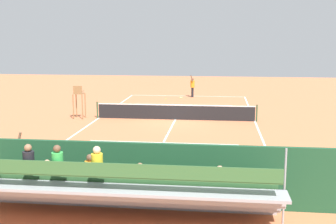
{
  "coord_description": "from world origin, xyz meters",
  "views": [
    {
      "loc": [
        -2.68,
        26.77,
        5.28
      ],
      "look_at": [
        0.0,
        4.0,
        1.2
      ],
      "focal_mm": 45.96,
      "sensor_mm": 36.0,
      "label": 1
    }
  ],
  "objects_px": {
    "bleacher_stand": "(117,190)",
    "umpire_chair": "(79,98)",
    "tennis_net": "(175,112)",
    "tennis_ball_near": "(166,99)",
    "courtside_bench": "(242,183)",
    "equipment_bag": "(194,194)",
    "tennis_player": "(192,85)",
    "tennis_racket": "(181,97)",
    "line_judge": "(17,158)"
  },
  "relations": [
    {
      "from": "bleacher_stand",
      "to": "umpire_chair",
      "type": "xyz_separation_m",
      "value": [
        6.07,
        -15.03,
        0.35
      ]
    },
    {
      "from": "courtside_bench",
      "to": "line_judge",
      "type": "relative_size",
      "value": 0.93
    },
    {
      "from": "umpire_chair",
      "to": "line_judge",
      "type": "distance_m",
      "value": 12.66
    },
    {
      "from": "umpire_chair",
      "to": "line_judge",
      "type": "bearing_deg",
      "value": 98.45
    },
    {
      "from": "equipment_bag",
      "to": "tennis_net",
      "type": "bearing_deg",
      "value": -81.72
    },
    {
      "from": "bleacher_stand",
      "to": "tennis_player",
      "type": "distance_m",
      "value": 25.74
    },
    {
      "from": "bleacher_stand",
      "to": "tennis_racket",
      "type": "distance_m",
      "value": 25.27
    },
    {
      "from": "umpire_chair",
      "to": "tennis_racket",
      "type": "height_order",
      "value": "umpire_chair"
    },
    {
      "from": "equipment_bag",
      "to": "tennis_ball_near",
      "type": "relative_size",
      "value": 13.64
    },
    {
      "from": "tennis_racket",
      "to": "tennis_player",
      "type": "bearing_deg",
      "value": -153.06
    },
    {
      "from": "courtside_bench",
      "to": "equipment_bag",
      "type": "relative_size",
      "value": 2.0
    },
    {
      "from": "courtside_bench",
      "to": "line_judge",
      "type": "height_order",
      "value": "line_judge"
    },
    {
      "from": "courtside_bench",
      "to": "equipment_bag",
      "type": "height_order",
      "value": "courtside_bench"
    },
    {
      "from": "tennis_racket",
      "to": "line_judge",
      "type": "distance_m",
      "value": 23.09
    },
    {
      "from": "umpire_chair",
      "to": "tennis_ball_near",
      "type": "bearing_deg",
      "value": -115.79
    },
    {
      "from": "umpire_chair",
      "to": "equipment_bag",
      "type": "relative_size",
      "value": 2.38
    },
    {
      "from": "umpire_chair",
      "to": "tennis_ball_near",
      "type": "distance_m",
      "value": 10.39
    },
    {
      "from": "umpire_chair",
      "to": "equipment_bag",
      "type": "xyz_separation_m",
      "value": [
        -8.15,
        13.05,
        -1.13
      ]
    },
    {
      "from": "bleacher_stand",
      "to": "equipment_bag",
      "type": "bearing_deg",
      "value": -136.45
    },
    {
      "from": "bleacher_stand",
      "to": "tennis_racket",
      "type": "bearing_deg",
      "value": -89.16
    },
    {
      "from": "tennis_net",
      "to": "tennis_racket",
      "type": "bearing_deg",
      "value": -87.13
    },
    {
      "from": "tennis_net",
      "to": "line_judge",
      "type": "xyz_separation_m",
      "value": [
        4.34,
        12.87,
        0.51
      ]
    },
    {
      "from": "courtside_bench",
      "to": "tennis_net",
      "type": "bearing_deg",
      "value": -75.24
    },
    {
      "from": "umpire_chair",
      "to": "courtside_bench",
      "type": "distance_m",
      "value": 16.17
    },
    {
      "from": "line_judge",
      "to": "equipment_bag",
      "type": "bearing_deg",
      "value": 175.15
    },
    {
      "from": "tennis_racket",
      "to": "line_judge",
      "type": "bearing_deg",
      "value": 80.41
    },
    {
      "from": "bleacher_stand",
      "to": "tennis_ball_near",
      "type": "bearing_deg",
      "value": -86.27
    },
    {
      "from": "equipment_bag",
      "to": "line_judge",
      "type": "xyz_separation_m",
      "value": [
        6.29,
        -0.53,
        0.84
      ]
    },
    {
      "from": "tennis_net",
      "to": "tennis_ball_near",
      "type": "relative_size",
      "value": 156.06
    },
    {
      "from": "tennis_net",
      "to": "tennis_player",
      "type": "height_order",
      "value": "tennis_player"
    },
    {
      "from": "tennis_ball_near",
      "to": "courtside_bench",
      "type": "bearing_deg",
      "value": 103.2
    },
    {
      "from": "tennis_player",
      "to": "tennis_ball_near",
      "type": "relative_size",
      "value": 29.18
    },
    {
      "from": "bleacher_stand",
      "to": "line_judge",
      "type": "relative_size",
      "value": 4.7
    },
    {
      "from": "tennis_player",
      "to": "line_judge",
      "type": "bearing_deg",
      "value": 78.34
    },
    {
      "from": "tennis_racket",
      "to": "equipment_bag",
      "type": "bearing_deg",
      "value": 96.0
    },
    {
      "from": "tennis_player",
      "to": "line_judge",
      "type": "xyz_separation_m",
      "value": [
        4.79,
        23.23,
        0.0
      ]
    },
    {
      "from": "courtside_bench",
      "to": "tennis_ball_near",
      "type": "bearing_deg",
      "value": -76.8
    },
    {
      "from": "courtside_bench",
      "to": "tennis_player",
      "type": "distance_m",
      "value": 23.83
    },
    {
      "from": "umpire_chair",
      "to": "equipment_bag",
      "type": "bearing_deg",
      "value": 121.98
    },
    {
      "from": "tennis_player",
      "to": "courtside_bench",
      "type": "bearing_deg",
      "value": 97.34
    },
    {
      "from": "courtside_bench",
      "to": "tennis_racket",
      "type": "bearing_deg",
      "value": -80.21
    },
    {
      "from": "tennis_net",
      "to": "courtside_bench",
      "type": "distance_m",
      "value": 13.72
    },
    {
      "from": "equipment_bag",
      "to": "tennis_ball_near",
      "type": "height_order",
      "value": "equipment_bag"
    },
    {
      "from": "bleacher_stand",
      "to": "tennis_ball_near",
      "type": "distance_m",
      "value": 24.38
    },
    {
      "from": "bleacher_stand",
      "to": "equipment_bag",
      "type": "relative_size",
      "value": 10.07
    },
    {
      "from": "bleacher_stand",
      "to": "tennis_player",
      "type": "height_order",
      "value": "bleacher_stand"
    },
    {
      "from": "bleacher_stand",
      "to": "equipment_bag",
      "type": "distance_m",
      "value": 2.97
    },
    {
      "from": "tennis_net",
      "to": "bleacher_stand",
      "type": "relative_size",
      "value": 1.14
    },
    {
      "from": "tennis_net",
      "to": "tennis_player",
      "type": "xyz_separation_m",
      "value": [
        -0.45,
        -10.36,
        0.51
      ]
    },
    {
      "from": "tennis_ball_near",
      "to": "line_judge",
      "type": "bearing_deg",
      "value": 83.13
    }
  ]
}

